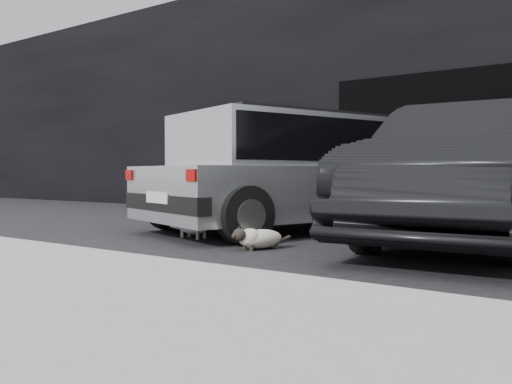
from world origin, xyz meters
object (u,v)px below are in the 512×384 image
Objects in this scene: silver_hatchback at (293,168)px; second_car at (476,172)px; cat_white at (195,225)px; cat_siamese at (257,238)px.

second_car reaches higher than silver_hatchback.
cat_white is at bearing -156.28° from second_car.
second_car is at bearing -111.34° from cat_siamese.
cat_white is at bearing 4.67° from cat_siamese.
cat_white is (-1.21, 0.37, 0.04)m from cat_siamese.
cat_white is (-0.47, -1.54, -0.73)m from silver_hatchback.
cat_siamese is (-1.76, -1.89, -0.71)m from second_car.
second_car is 6.79× the size of cat_siamese.
cat_siamese is 1.27m from cat_white.
silver_hatchback is 6.50× the size of cat_siamese.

